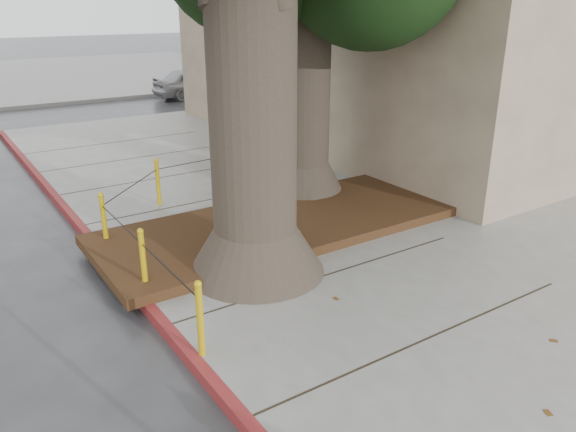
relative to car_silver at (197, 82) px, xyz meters
name	(u,v)px	position (x,y,z in m)	size (l,w,h in m)	color
ground	(397,363)	(-6.33, -18.89, -0.64)	(140.00, 140.00, 0.00)	#28282B
sidewalk_main	(525,201)	(-0.33, -16.39, -0.57)	(16.00, 26.00, 0.15)	slate
sidewalk_far	(112,71)	(-0.33, 11.11, -0.57)	(16.00, 20.00, 0.15)	slate
curb_red	(153,313)	(-8.33, -16.39, -0.57)	(0.14, 26.00, 0.16)	maroon
planter_bed	(280,224)	(-5.43, -14.99, -0.41)	(6.40, 2.60, 0.16)	black
bollard_ring	(174,213)	(-7.19, -14.51, 0.02)	(3.79, 5.39, 0.95)	gold
car_silver	(197,82)	(0.00, 0.00, 0.00)	(1.52, 3.78, 1.29)	#A7A7AC
car_red	(304,72)	(6.25, 0.90, -0.04)	(1.28, 3.66, 1.21)	maroon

